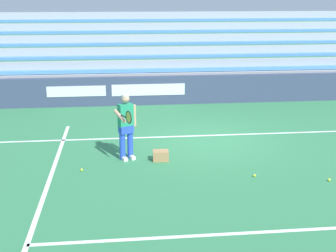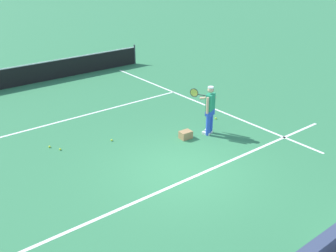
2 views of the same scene
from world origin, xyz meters
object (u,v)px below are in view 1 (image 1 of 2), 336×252
Objects in this scene: tennis_player at (126,126)px; tennis_ball_far_right at (254,175)px; ball_box_cardboard at (161,156)px; tennis_ball_on_baseline at (82,170)px; tennis_ball_stray_back at (329,180)px.

tennis_player is 3.44m from tennis_ball_far_right.
ball_box_cardboard reaches higher than tennis_ball_on_baseline.
tennis_ball_on_baseline is 5.82m from tennis_ball_stray_back.
tennis_ball_on_baseline is (1.97, 0.55, -0.10)m from ball_box_cardboard.
tennis_ball_far_right is (-4.05, 0.82, 0.00)m from tennis_ball_on_baseline.
tennis_player is at bearing -23.82° from tennis_ball_stray_back.
tennis_ball_stray_back is (-4.57, 2.02, -0.86)m from tennis_player.
ball_box_cardboard reaches higher than tennis_ball_stray_back.
tennis_ball_stray_back is at bearing 156.18° from tennis_player.
tennis_ball_far_right is at bearing 168.60° from tennis_ball_on_baseline.
tennis_ball_on_baseline is 1.00× the size of tennis_ball_stray_back.
tennis_ball_far_right is (-2.08, 1.37, -0.10)m from ball_box_cardboard.
tennis_ball_on_baseline is at bearing -12.54° from tennis_ball_stray_back.
ball_box_cardboard reaches higher than tennis_ball_far_right.
tennis_ball_stray_back and tennis_ball_far_right have the same top height.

